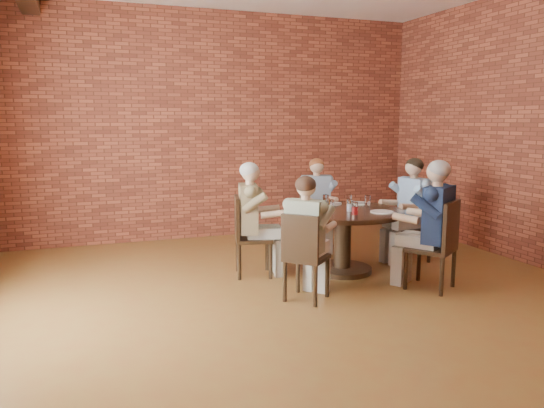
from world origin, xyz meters
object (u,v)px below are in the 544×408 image
object	(u,v)px
chair_e	(440,242)
diner_b	(317,205)
chair_a	(414,222)
chair_d	(304,254)
diner_d	(307,239)
dining_table	(343,228)
smartphone	(380,211)
diner_e	(432,225)
diner_c	(253,220)
diner_a	(410,210)
chair_c	(246,233)
chair_b	(315,214)

from	to	relation	value
chair_e	diner_b	bearing A→B (deg)	-111.71
chair_a	diner_b	distance (m)	1.34
diner_b	chair_e	xyz separation A→B (m)	(0.45, -2.08, -0.11)
chair_d	diner_d	size ratio (longest dim) A/B	0.71
dining_table	chair_e	size ratio (longest dim) A/B	1.46
diner_d	smartphone	size ratio (longest dim) A/B	9.16
diner_e	chair_a	bearing A→B (deg)	-150.66
diner_c	smartphone	bearing A→B (deg)	-97.16
chair_a	smartphone	size ratio (longest dim) A/B	6.81
diner_a	diner_b	xyz separation A→B (m)	(-0.84, 0.98, -0.02)
chair_c	chair_e	world-z (taller)	chair_e
diner_a	chair_d	xyz separation A→B (m)	(-1.88, -0.95, -0.17)
diner_c	diner_b	bearing A→B (deg)	-40.72
chair_a	diner_c	size ratio (longest dim) A/B	0.71
diner_b	diner_e	bearing A→B (deg)	-69.09
diner_a	diner_e	xyz separation A→B (m)	(-0.44, -1.02, 0.03)
chair_b	chair_d	bearing A→B (deg)	-108.17
diner_d	diner_e	bearing A→B (deg)	-138.48
chair_c	chair_d	world-z (taller)	chair_c
chair_b	diner_e	bearing A→B (deg)	-69.82
smartphone	chair_b	bearing A→B (deg)	72.73
chair_a	smartphone	distance (m)	0.91
diner_c	diner_e	bearing A→B (deg)	-111.43
chair_c	diner_a	bearing A→B (deg)	-79.88
chair_d	chair_e	bearing A→B (deg)	-139.07
chair_b	diner_b	xyz separation A→B (m)	(-0.01, -0.07, 0.14)
chair_a	diner_e	size ratio (longest dim) A/B	0.68
chair_e	smartphone	distance (m)	0.79
diner_d	chair_e	bearing A→B (deg)	-141.26
diner_d	diner_c	bearing A→B (deg)	-30.32
chair_d	smartphone	world-z (taller)	chair_d
diner_c	chair_b	bearing A→B (deg)	-38.77
diner_a	dining_table	bearing A→B (deg)	-90.00
diner_c	diner_d	xyz separation A→B (m)	(0.23, -0.99, -0.03)
diner_c	diner_d	size ratio (longest dim) A/B	1.05
diner_b	chair_e	bearing A→B (deg)	-68.15
diner_c	diner_e	world-z (taller)	diner_e
diner_c	diner_e	size ratio (longest dim) A/B	0.95
dining_table	diner_b	distance (m)	1.15
chair_b	dining_table	bearing A→B (deg)	-90.00
chair_b	chair_e	world-z (taller)	chair_e
diner_e	dining_table	bearing A→B (deg)	-90.00
diner_a	chair_c	xyz separation A→B (m)	(-2.13, 0.11, -0.15)
chair_a	chair_e	xyz separation A→B (m)	(-0.47, -1.11, 0.01)
chair_d	diner_d	distance (m)	0.15
diner_c	smartphone	distance (m)	1.46
chair_a	chair_b	distance (m)	1.38
diner_b	chair_a	bearing A→B (deg)	-36.95
chair_b	chair_d	xyz separation A→B (m)	(-1.05, -2.00, -0.00)
smartphone	diner_c	bearing A→B (deg)	137.09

